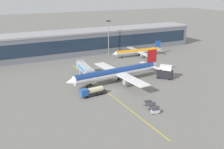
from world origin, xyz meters
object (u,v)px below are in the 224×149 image
Objects in this scene: baggage_cart_2 at (148,103)px; commuter_jet_near at (138,51)px; main_airliner at (117,73)px; baggage_cart_0 at (155,111)px; fuel_tanker at (92,91)px; catering_lift at (165,72)px; baggage_cart_1 at (152,107)px.

commuter_jet_near is (32.82, 59.14, 2.08)m from baggage_cart_2.
main_airliner is 15.89× the size of baggage_cart_0.
baggage_cart_0 is at bearing -102.72° from baggage_cart_2.
catering_lift is at bearing 5.44° from fuel_tanker.
baggage_cart_2 is at bearing -119.03° from commuter_jet_near.
baggage_cart_2 is (14.35, -16.03, -0.96)m from fuel_tanker.
baggage_cart_1 is (13.65, -19.15, -0.96)m from fuel_tanker.
baggage_cart_2 is (1.41, 6.24, 0.00)m from baggage_cart_0.
baggage_cart_0 is 1.00× the size of baggage_cart_2.
catering_lift is at bearing 44.78° from baggage_cart_1.
catering_lift is at bearing -15.08° from main_airliner.
commuter_jet_near is at bearing 60.97° from baggage_cart_2.
baggage_cart_2 is (-22.09, -19.49, -2.28)m from catering_lift.
baggage_cart_0 is (-23.50, -25.74, -2.28)m from catering_lift.
baggage_cart_1 is at bearing -93.46° from main_airliner.
catering_lift reaches higher than fuel_tanker.
commuter_jet_near is at bearing 46.88° from main_airliner.
baggage_cart_2 is at bearing 77.28° from baggage_cart_0.
commuter_jet_near is (33.52, 62.26, 2.08)m from baggage_cart_1.
fuel_tanker is 63.92m from commuter_jet_near.
fuel_tanker is at bearing -137.58° from commuter_jet_near.
catering_lift is 32.19m from baggage_cart_1.
commuter_jet_near is at bearing 61.70° from baggage_cart_1.
baggage_cart_0 is at bearing -117.63° from commuter_jet_near.
baggage_cart_0 is (-2.42, -31.42, -3.39)m from main_airliner.
baggage_cart_0 is 6.40m from baggage_cart_2.
main_airliner is at bearing 85.60° from baggage_cart_0.
main_airliner is at bearing 30.77° from fuel_tanker.
fuel_tanker is at bearing 120.17° from baggage_cart_0.
baggage_cart_2 is at bearing -138.57° from catering_lift.
baggage_cart_2 is at bearing -48.15° from fuel_tanker.
main_airliner is 21.86m from catering_lift.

